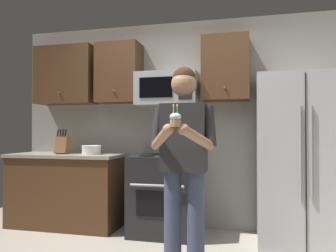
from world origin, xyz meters
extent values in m
cube|color=gray|center=(0.00, 1.75, 1.30)|extent=(4.40, 0.10, 2.60)
cube|color=black|center=(-0.15, 1.36, 0.46)|extent=(0.76, 0.66, 0.92)
cube|color=black|center=(-0.15, 1.02, 0.42)|extent=(0.48, 0.01, 0.28)
cylinder|color=#99999E|center=(-0.15, 1.00, 0.62)|extent=(0.60, 0.03, 0.03)
cylinder|color=black|center=(-0.33, 1.22, 0.93)|extent=(0.18, 0.18, 0.01)
cylinder|color=black|center=(0.03, 1.22, 0.93)|extent=(0.18, 0.18, 0.01)
cylinder|color=black|center=(-0.33, 1.50, 0.93)|extent=(0.18, 0.18, 0.01)
cylinder|color=black|center=(0.03, 1.50, 0.93)|extent=(0.18, 0.18, 0.01)
cube|color=#9EA0A5|center=(-0.15, 1.48, 1.72)|extent=(0.74, 0.40, 0.40)
cube|color=black|center=(-0.24, 1.28, 1.72)|extent=(0.40, 0.01, 0.24)
cube|color=black|center=(0.11, 1.28, 1.72)|extent=(0.16, 0.01, 0.30)
cube|color=#B7BABF|center=(1.35, 1.32, 0.90)|extent=(0.90, 0.72, 1.80)
cylinder|color=gray|center=(1.30, 0.94, 1.00)|extent=(0.02, 0.02, 0.90)
cylinder|color=gray|center=(1.40, 0.94, 1.00)|extent=(0.02, 0.02, 0.90)
cube|color=black|center=(1.35, 0.95, 0.90)|extent=(0.01, 0.01, 1.74)
cube|color=#4C301C|center=(-1.55, 1.53, 1.95)|extent=(0.80, 0.34, 0.76)
sphere|color=brown|center=(-1.55, 1.35, 1.70)|extent=(0.03, 0.03, 0.03)
cube|color=#4C301C|center=(-0.80, 1.53, 1.95)|extent=(0.55, 0.34, 0.76)
sphere|color=brown|center=(-0.80, 1.35, 1.70)|extent=(0.03, 0.03, 0.03)
cube|color=#4C301C|center=(0.55, 1.53, 1.95)|extent=(0.55, 0.34, 0.76)
sphere|color=brown|center=(0.55, 1.35, 1.70)|extent=(0.03, 0.03, 0.03)
cube|color=#4C301C|center=(-1.45, 1.38, 0.44)|extent=(1.40, 0.62, 0.88)
cube|color=gray|center=(-1.45, 1.38, 0.90)|extent=(1.44, 0.66, 0.04)
cube|color=brown|center=(-1.49, 1.33, 1.03)|extent=(0.16, 0.15, 0.24)
cylinder|color=black|center=(-1.54, 1.31, 1.19)|extent=(0.02, 0.04, 0.09)
cylinder|color=black|center=(-1.50, 1.31, 1.19)|extent=(0.02, 0.04, 0.09)
cylinder|color=black|center=(-1.47, 1.31, 1.19)|extent=(0.02, 0.04, 0.09)
cylinder|color=black|center=(-1.43, 1.31, 1.19)|extent=(0.02, 0.04, 0.09)
cylinder|color=white|center=(-1.09, 1.34, 0.97)|extent=(0.23, 0.23, 0.10)
torus|color=white|center=(-1.09, 1.34, 1.02)|extent=(0.24, 0.24, 0.01)
cylinder|color=#383F59|center=(0.18, 0.34, 0.43)|extent=(0.15, 0.15, 0.86)
cylinder|color=#383F59|center=(0.38, 0.34, 0.43)|extent=(0.15, 0.15, 0.86)
cube|color=#262628|center=(0.28, 0.34, 1.15)|extent=(0.38, 0.22, 0.58)
sphere|color=#A37556|center=(0.28, 0.34, 1.61)|extent=(0.22, 0.22, 0.22)
sphere|color=#382314|center=(0.28, 0.35, 1.66)|extent=(0.20, 0.20, 0.20)
cylinder|color=#262628|center=(0.06, 0.31, 1.25)|extent=(0.15, 0.18, 0.35)
cylinder|color=#A37556|center=(0.13, 0.15, 1.15)|extent=(0.26, 0.33, 0.21)
sphere|color=#A37556|center=(0.22, 0.02, 1.22)|extent=(0.09, 0.09, 0.09)
cylinder|color=#262628|center=(0.51, 0.31, 1.25)|extent=(0.15, 0.18, 0.35)
cylinder|color=#A37556|center=(0.43, 0.15, 1.15)|extent=(0.26, 0.33, 0.21)
sphere|color=#A37556|center=(0.34, 0.02, 1.22)|extent=(0.09, 0.09, 0.09)
cylinder|color=#A87F56|center=(0.28, 0.00, 1.26)|extent=(0.08, 0.08, 0.06)
ellipsoid|color=silver|center=(0.28, 0.00, 1.31)|extent=(0.09, 0.09, 0.06)
cylinder|color=#4CBF66|center=(0.30, 0.00, 1.36)|extent=(0.01, 0.01, 0.06)
ellipsoid|color=#FFD159|center=(0.30, 0.00, 1.40)|extent=(0.01, 0.01, 0.02)
cylinder|color=#F2D84C|center=(0.27, 0.00, 1.36)|extent=(0.01, 0.01, 0.06)
ellipsoid|color=#FFD159|center=(0.27, 0.00, 1.40)|extent=(0.01, 0.01, 0.02)
camera|label=1|loc=(0.85, -2.51, 1.20)|focal=36.20mm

